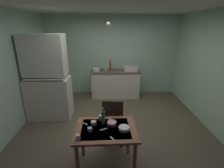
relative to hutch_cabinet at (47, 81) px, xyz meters
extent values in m
plane|color=brown|center=(1.64, -0.47, -0.98)|extent=(5.38, 5.38, 0.00)
cube|color=#B1D2B7|center=(1.64, 1.67, 0.33)|extent=(4.48, 0.10, 2.63)
cube|color=#AED0B7|center=(-0.60, -0.47, 0.33)|extent=(0.10, 4.29, 2.63)
cube|color=#B1D4B4|center=(3.88, -0.47, 0.33)|extent=(0.10, 4.29, 2.63)
cube|color=silver|center=(1.64, -0.47, 1.69)|extent=(4.48, 4.29, 0.10)
cube|color=beige|center=(0.00, 0.00, -0.46)|extent=(1.06, 0.57, 1.05)
cube|color=silver|center=(0.00, 0.00, 0.63)|extent=(0.98, 0.48, 0.97)
cube|color=beige|center=(0.00, -0.03, 0.11)|extent=(0.96, 0.51, 0.02)
cube|color=beige|center=(1.75, 1.30, -0.56)|extent=(1.54, 0.60, 0.86)
cube|color=brown|center=(1.75, 1.30, -0.11)|extent=(1.57, 0.63, 0.03)
sphere|color=#2D2823|center=(1.51, 0.99, -0.51)|extent=(0.02, 0.02, 0.02)
cube|color=white|center=(2.24, 1.30, -0.02)|extent=(0.44, 0.34, 0.15)
cube|color=black|center=(2.24, 1.30, 0.05)|extent=(0.38, 0.28, 0.01)
cylinder|color=maroon|center=(1.58, 1.35, 0.04)|extent=(0.05, 0.05, 0.28)
cylinder|color=maroon|center=(1.58, 1.28, 0.14)|extent=(0.03, 0.12, 0.03)
cylinder|color=brown|center=(1.58, 1.41, 0.23)|extent=(0.02, 0.16, 0.12)
cylinder|color=white|center=(1.12, 1.25, -0.05)|extent=(0.20, 0.20, 0.09)
cylinder|color=beige|center=(1.43, 1.35, -0.03)|extent=(0.11, 0.11, 0.13)
cube|color=brown|center=(1.46, -1.72, -0.24)|extent=(0.97, 0.75, 0.04)
cube|color=white|center=(1.46, -1.72, -0.22)|extent=(0.76, 0.59, 0.00)
cylinder|color=#8E5D40|center=(1.05, -2.04, -0.62)|extent=(0.06, 0.06, 0.73)
cylinder|color=#925837|center=(1.88, -2.01, -0.62)|extent=(0.06, 0.06, 0.73)
cylinder|color=brown|center=(1.03, -1.44, -0.62)|extent=(0.06, 0.06, 0.73)
cylinder|color=#915C3D|center=(1.86, -1.41, -0.62)|extent=(0.06, 0.06, 0.73)
cube|color=#3C291B|center=(1.60, -1.06, -0.54)|extent=(0.43, 0.43, 0.03)
cube|color=#39281F|center=(1.58, -1.25, -0.25)|extent=(0.38, 0.06, 0.55)
cylinder|color=#3C291B|center=(1.78, -0.91, -0.77)|extent=(0.04, 0.04, 0.43)
cylinder|color=#3C291B|center=(1.44, -0.88, -0.77)|extent=(0.04, 0.04, 0.43)
cylinder|color=#3C291B|center=(1.75, -1.25, -0.77)|extent=(0.04, 0.04, 0.43)
cylinder|color=#3C291B|center=(1.42, -1.22, -0.77)|extent=(0.04, 0.04, 0.43)
cylinder|color=tan|center=(1.56, -1.63, -0.19)|extent=(0.15, 0.15, 0.05)
cylinder|color=white|center=(1.74, -1.77, -0.19)|extent=(0.17, 0.17, 0.05)
cylinder|color=#ADD1C1|center=(1.22, -1.79, -0.19)|extent=(0.07, 0.07, 0.06)
cylinder|color=beige|center=(1.27, -1.62, -0.19)|extent=(0.09, 0.09, 0.06)
cylinder|color=white|center=(1.08, -1.98, -0.18)|extent=(0.06, 0.06, 0.07)
cylinder|color=beige|center=(1.38, -1.48, -0.17)|extent=(0.07, 0.07, 0.09)
cylinder|color=#4C7F56|center=(1.42, -1.58, -0.11)|extent=(0.06, 0.06, 0.21)
cylinder|color=#4C7F56|center=(1.42, -1.58, 0.03)|extent=(0.03, 0.03, 0.07)
cube|color=silver|center=(1.08, -1.56, -0.21)|extent=(0.18, 0.13, 0.00)
cube|color=beige|center=(1.43, -1.75, -0.21)|extent=(0.12, 0.08, 0.00)
cube|color=beige|center=(1.56, -1.98, -0.21)|extent=(0.08, 0.12, 0.00)
cube|color=beige|center=(1.53, -1.46, -0.21)|extent=(0.05, 0.13, 0.00)
sphere|color=#F9EFCC|center=(1.52, -0.16, 1.32)|extent=(0.08, 0.08, 0.08)
camera|label=1|loc=(1.50, -3.90, 1.28)|focal=26.41mm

